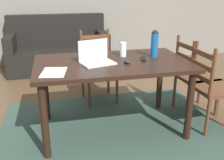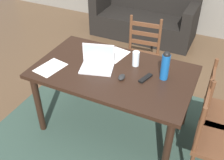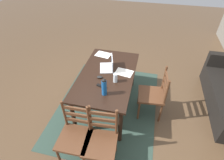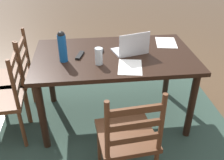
{
  "view_description": "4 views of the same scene",
  "coord_description": "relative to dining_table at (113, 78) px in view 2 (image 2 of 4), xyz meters",
  "views": [
    {
      "loc": [
        -0.58,
        -2.53,
        1.52
      ],
      "look_at": [
        -0.02,
        -0.07,
        0.6
      ],
      "focal_mm": 42.11,
      "sensor_mm": 36.0,
      "label": 1
    },
    {
      "loc": [
        0.92,
        -1.97,
        2.26
      ],
      "look_at": [
        -0.02,
        0.0,
        0.65
      ],
      "focal_mm": 42.64,
      "sensor_mm": 36.0,
      "label": 2
    },
    {
      "loc": [
        2.33,
        0.63,
        2.65
      ],
      "look_at": [
        0.05,
        0.1,
        0.7
      ],
      "focal_mm": 28.48,
      "sensor_mm": 36.0,
      "label": 3
    },
    {
      "loc": [
        0.28,
        2.26,
        1.86
      ],
      "look_at": [
        0.03,
        0.05,
        0.51
      ],
      "focal_mm": 40.94,
      "sensor_mm": 36.0,
      "label": 4
    }
  ],
  "objects": [
    {
      "name": "chair_far_head",
      "position": [
        -0.0,
        0.83,
        -0.22
      ],
      "size": [
        0.48,
        0.48,
        0.95
      ],
      "color": "#56331E",
      "rests_on": "ground"
    },
    {
      "name": "chair_right_far",
      "position": [
        1.08,
        0.18,
        -0.22
      ],
      "size": [
        0.47,
        0.47,
        0.95
      ],
      "color": "#56331E",
      "rests_on": "ground"
    },
    {
      "name": "tv_remote",
      "position": [
        0.34,
        -0.0,
        0.11
      ],
      "size": [
        0.09,
        0.18,
        0.02
      ],
      "primitive_type": "cube",
      "rotation": [
        0.0,
        0.0,
        2.84
      ],
      "color": "black",
      "rests_on": "dining_table"
    },
    {
      "name": "paper_stack_left",
      "position": [
        -0.11,
        0.28,
        0.1
      ],
      "size": [
        0.26,
        0.33,
        0.0
      ],
      "primitive_type": "cube",
      "rotation": [
        0.0,
        0.0,
        -0.18
      ],
      "color": "white",
      "rests_on": "dining_table"
    },
    {
      "name": "dining_table",
      "position": [
        0.0,
        0.0,
        0.0
      ],
      "size": [
        1.58,
        0.92,
        0.78
      ],
      "color": "black",
      "rests_on": "ground"
    },
    {
      "name": "computer_mouse",
      "position": [
        0.13,
        -0.09,
        0.11
      ],
      "size": [
        0.07,
        0.11,
        0.03
      ],
      "primitive_type": "ellipsoid",
      "rotation": [
        0.0,
        0.0,
        0.09
      ],
      "color": "black",
      "rests_on": "dining_table"
    },
    {
      "name": "ground_plane",
      "position": [
        0.0,
        0.0,
        -0.68
      ],
      "size": [
        14.0,
        14.0,
        0.0
      ],
      "primitive_type": "plane",
      "color": "brown"
    },
    {
      "name": "drinking_glass",
      "position": [
        0.16,
        0.18,
        0.17
      ],
      "size": [
        0.07,
        0.07,
        0.16
      ],
      "primitive_type": "cylinder",
      "color": "silver",
      "rests_on": "dining_table"
    },
    {
      "name": "paper_stack_right",
      "position": [
        -0.59,
        -0.23,
        0.1
      ],
      "size": [
        0.26,
        0.33,
        0.0
      ],
      "primitive_type": "cube",
      "rotation": [
        0.0,
        0.0,
        -0.18
      ],
      "color": "white",
      "rests_on": "dining_table"
    },
    {
      "name": "water_bottle",
      "position": [
        0.49,
        0.08,
        0.25
      ],
      "size": [
        0.08,
        0.08,
        0.29
      ],
      "color": "#145199",
      "rests_on": "dining_table"
    },
    {
      "name": "couch",
      "position": [
        -0.49,
        2.39,
        -0.32
      ],
      "size": [
        1.8,
        0.8,
        1.0
      ],
      "color": "black",
      "rests_on": "ground"
    },
    {
      "name": "chair_right_near",
      "position": [
        1.08,
        -0.19,
        -0.22
      ],
      "size": [
        0.45,
        0.45,
        0.95
      ],
      "color": "#56331E",
      "rests_on": "ground"
    },
    {
      "name": "area_rug",
      "position": [
        0.0,
        0.0,
        -0.68
      ],
      "size": [
        2.45,
        1.88,
        0.01
      ],
      "primitive_type": "cube",
      "color": "#2D4238",
      "rests_on": "ground"
    },
    {
      "name": "laptop",
      "position": [
        -0.17,
        -0.01,
        0.15
      ],
      "size": [
        0.37,
        0.3,
        0.23
      ],
      "color": "silver",
      "rests_on": "dining_table"
    }
  ]
}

